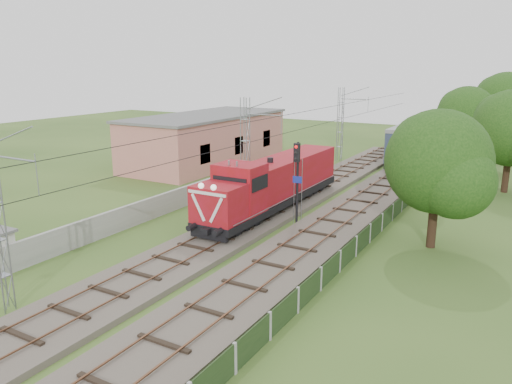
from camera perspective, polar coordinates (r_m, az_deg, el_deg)
The scene contains 13 objects.
ground at distance 27.40m, azimuth -8.85°, elevation -7.89°, with size 140.00×140.00×0.00m, color #314F1D.
track_main at distance 32.73m, azimuth -1.21°, elevation -3.66°, with size 4.20×70.00×0.45m.
track_side at distance 42.39m, azimuth 13.81°, elevation 0.10°, with size 4.20×80.00×0.45m.
catenary at distance 37.46m, azimuth -1.16°, elevation 4.72°, with size 3.31×70.00×8.00m.
boundary_wall at distance 40.04m, azimuth -5.50°, elevation 0.46°, with size 0.25×40.00×1.50m, color #9E9E99.
station_building at distance 54.14m, azimuth -5.58°, elevation 6.10°, with size 8.40×20.40×5.22m.
fence at distance 25.92m, azimuth 9.54°, elevation -7.81°, with size 0.12×32.00×1.20m.
locomotive at distance 35.41m, azimuth 1.97°, elevation 1.06°, with size 2.89×16.48×4.19m.
coach_rake at distance 83.93m, azimuth 22.36°, elevation 8.02°, with size 3.26×72.76×3.77m.
signal_post at distance 32.22m, azimuth 4.71°, elevation 2.65°, with size 0.61×0.48×5.53m.
tree_a at distance 29.63m, azimuth 20.21°, elevation 3.13°, with size 6.16×5.87×7.99m.
tree_c at distance 56.80m, azimuth 22.97°, elevation 7.97°, with size 6.35×6.05×8.23m.
tree_d at distance 66.62m, azimuth 26.66°, elevation 9.09°, with size 7.39×7.04×9.58m.
Camera 1 is at (16.10, -19.66, 10.25)m, focal length 35.00 mm.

